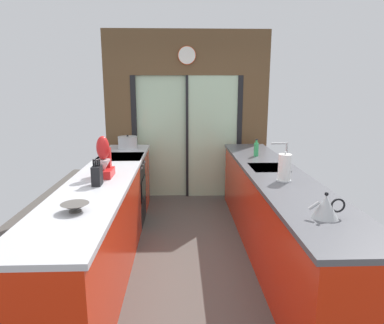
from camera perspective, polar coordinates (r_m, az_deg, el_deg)
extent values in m
cube|color=#4C4742|center=(4.25, -0.24, -13.12)|extent=(5.04, 7.60, 0.02)
cube|color=brown|center=(5.67, -0.87, 17.71)|extent=(2.64, 0.08, 0.70)
cube|color=#B2D1AD|center=(5.72, -5.04, 4.06)|extent=(0.80, 0.02, 2.00)
cube|color=#B2D1AD|center=(5.70, 3.42, 4.05)|extent=(0.80, 0.02, 2.00)
cube|color=black|center=(5.74, -9.45, 3.97)|extent=(0.08, 0.10, 2.00)
cube|color=black|center=(5.78, 7.75, 4.07)|extent=(0.08, 0.10, 2.00)
cube|color=black|center=(5.70, -0.82, 4.06)|extent=(0.04, 0.10, 2.00)
cube|color=brown|center=(5.78, -11.91, 3.92)|extent=(0.42, 0.08, 2.00)
cube|color=brown|center=(5.83, 10.18, 4.06)|extent=(0.42, 0.08, 2.00)
cylinder|color=white|center=(5.60, -0.85, 17.26)|extent=(0.26, 0.03, 0.26)
torus|color=#DB4C23|center=(5.60, -0.85, 17.26)|extent=(0.28, 0.02, 0.28)
cube|color=red|center=(3.32, -16.05, -12.69)|extent=(0.58, 2.55, 0.88)
cube|color=red|center=(5.35, -10.48, -2.80)|extent=(0.58, 0.65, 0.88)
cube|color=#BCBCC1|center=(3.74, -14.20, -2.24)|extent=(0.62, 3.80, 0.04)
cube|color=red|center=(3.93, 13.42, -8.51)|extent=(0.58, 3.80, 0.88)
cube|color=#4C4C51|center=(3.80, 13.76, -2.00)|extent=(0.62, 3.80, 0.04)
cube|color=#B7BABC|center=(4.03, 12.53, -1.20)|extent=(0.40, 0.48, 0.05)
cylinder|color=#B7BABC|center=(4.05, 15.39, 1.15)|extent=(0.02, 0.02, 0.29)
cylinder|color=#B7BABC|center=(4.00, 14.26, 3.02)|extent=(0.18, 0.02, 0.02)
cube|color=black|center=(4.76, -11.56, -4.75)|extent=(0.58, 0.60, 0.88)
cube|color=black|center=(4.71, -8.02, -4.30)|extent=(0.01, 0.48, 0.28)
cube|color=black|center=(4.65, -11.80, 0.74)|extent=(0.58, 0.60, 0.03)
cylinder|color=#B7BABC|center=(4.45, -8.32, -1.01)|extent=(0.02, 0.04, 0.04)
cylinder|color=#B7BABC|center=(4.63, -8.08, -0.50)|extent=(0.02, 0.04, 0.04)
cylinder|color=#B7BABC|center=(4.80, -7.86, -0.02)|extent=(0.02, 0.04, 0.04)
cylinder|color=#514C47|center=(2.69, -18.77, -7.72)|extent=(0.09, 0.09, 0.01)
cone|color=#514C47|center=(2.68, -18.81, -7.09)|extent=(0.21, 0.21, 0.05)
cube|color=black|center=(3.31, -15.45, -2.19)|extent=(0.08, 0.14, 0.18)
cylinder|color=black|center=(3.29, -16.02, -0.22)|extent=(0.02, 0.02, 0.07)
cylinder|color=black|center=(3.29, -15.71, -0.26)|extent=(0.02, 0.02, 0.07)
cylinder|color=black|center=(3.28, -15.41, -0.25)|extent=(0.02, 0.02, 0.07)
cylinder|color=black|center=(3.28, -15.10, -0.21)|extent=(0.02, 0.02, 0.07)
cube|color=red|center=(3.62, -14.30, -1.75)|extent=(0.17, 0.26, 0.08)
cube|color=red|center=(3.68, -14.09, 0.74)|extent=(0.10, 0.08, 0.20)
ellipsoid|color=red|center=(3.55, -14.55, 2.28)|extent=(0.13, 0.12, 0.24)
cone|color=#B7BABC|center=(3.57, -14.46, -0.62)|extent=(0.15, 0.15, 0.13)
cylinder|color=#B7BABC|center=(5.18, -10.59, 3.10)|extent=(0.28, 0.28, 0.17)
cylinder|color=#B7BABC|center=(5.17, -10.63, 4.11)|extent=(0.28, 0.28, 0.01)
sphere|color=black|center=(5.16, -10.64, 4.29)|extent=(0.03, 0.03, 0.03)
cone|color=#B7BABC|center=(2.58, 21.25, -6.92)|extent=(0.18, 0.18, 0.16)
sphere|color=black|center=(2.55, 21.41, -4.96)|extent=(0.03, 0.03, 0.03)
cylinder|color=#B7BABC|center=(2.55, 19.54, -6.85)|extent=(0.08, 0.02, 0.07)
torus|color=black|center=(2.61, 23.02, -6.65)|extent=(0.10, 0.01, 0.10)
cylinder|color=#339E56|center=(4.63, 10.59, 2.05)|extent=(0.06, 0.06, 0.18)
cylinder|color=#339E56|center=(4.61, 10.64, 3.36)|extent=(0.03, 0.03, 0.04)
cylinder|color=black|center=(4.61, 10.65, 3.67)|extent=(0.03, 0.03, 0.01)
cylinder|color=#B7BABC|center=(3.47, 14.96, -2.96)|extent=(0.14, 0.14, 0.01)
cylinder|color=white|center=(3.44, 15.08, -0.82)|extent=(0.12, 0.12, 0.25)
sphere|color=#B7BABC|center=(3.41, 15.22, 1.50)|extent=(0.03, 0.03, 0.03)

